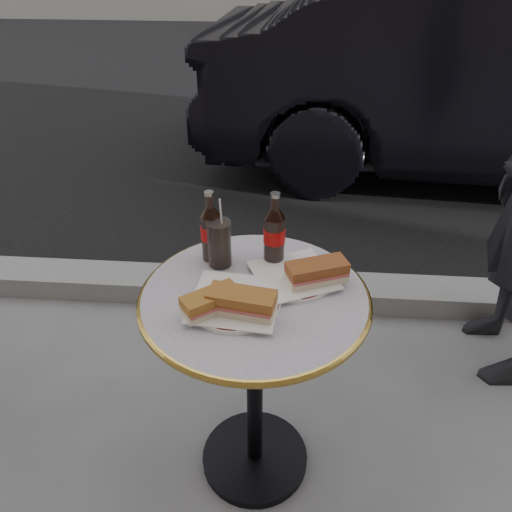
# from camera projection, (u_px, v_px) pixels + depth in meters

# --- Properties ---
(ground) EXTENTS (80.00, 80.00, 0.00)m
(ground) POSITION_uv_depth(u_px,v_px,m) (255.00, 459.00, 1.73)
(ground) COLOR slate
(ground) RESTS_ON ground
(asphalt_road) EXTENTS (40.00, 8.00, 0.00)m
(asphalt_road) POSITION_uv_depth(u_px,v_px,m) (289.00, 80.00, 5.87)
(asphalt_road) COLOR black
(asphalt_road) RESTS_ON ground
(curb) EXTENTS (40.00, 0.20, 0.12)m
(curb) POSITION_uv_depth(u_px,v_px,m) (269.00, 290.00, 2.45)
(curb) COLOR gray
(curb) RESTS_ON ground
(bistro_table) EXTENTS (0.62, 0.62, 0.73)m
(bistro_table) POSITION_uv_depth(u_px,v_px,m) (255.00, 387.00, 1.53)
(bistro_table) COLOR #BAB2C4
(bistro_table) RESTS_ON ground
(plate_left) EXTENTS (0.29, 0.29, 0.01)m
(plate_left) POSITION_uv_depth(u_px,v_px,m) (235.00, 303.00, 1.29)
(plate_left) COLOR white
(plate_left) RESTS_ON bistro_table
(plate_right) EXTENTS (0.26, 0.26, 0.01)m
(plate_right) POSITION_uv_depth(u_px,v_px,m) (293.00, 277.00, 1.38)
(plate_right) COLOR white
(plate_right) RESTS_ON bistro_table
(sandwich_left_a) EXTENTS (0.16, 0.14, 0.05)m
(sandwich_left_a) POSITION_uv_depth(u_px,v_px,m) (211.00, 303.00, 1.24)
(sandwich_left_a) COLOR #A26729
(sandwich_left_a) RESTS_ON plate_left
(sandwich_left_b) EXTENTS (0.18, 0.11, 0.06)m
(sandwich_left_b) POSITION_uv_depth(u_px,v_px,m) (242.00, 303.00, 1.23)
(sandwich_left_b) COLOR #A05F28
(sandwich_left_b) RESTS_ON plate_left
(sandwich_right) EXTENTS (0.18, 0.13, 0.06)m
(sandwich_right) POSITION_uv_depth(u_px,v_px,m) (317.00, 273.00, 1.34)
(sandwich_right) COLOR brown
(sandwich_right) RESTS_ON plate_right
(cola_bottle_left) EXTENTS (0.08, 0.08, 0.22)m
(cola_bottle_left) POSITION_uv_depth(u_px,v_px,m) (211.00, 226.00, 1.41)
(cola_bottle_left) COLOR black
(cola_bottle_left) RESTS_ON bistro_table
(cola_bottle_right) EXTENTS (0.07, 0.07, 0.22)m
(cola_bottle_right) POSITION_uv_depth(u_px,v_px,m) (274.00, 229.00, 1.39)
(cola_bottle_right) COLOR black
(cola_bottle_right) RESTS_ON bistro_table
(cola_glass) EXTENTS (0.08, 0.08, 0.14)m
(cola_glass) POSITION_uv_depth(u_px,v_px,m) (219.00, 243.00, 1.40)
(cola_glass) COLOR black
(cola_glass) RESTS_ON bistro_table
(parked_car) EXTENTS (1.75, 4.25, 1.36)m
(parked_car) POSITION_uv_depth(u_px,v_px,m) (509.00, 77.00, 3.37)
(parked_car) COLOR black
(parked_car) RESTS_ON ground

